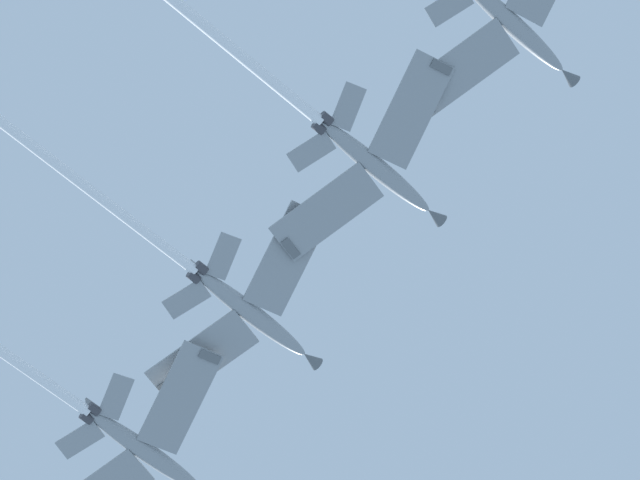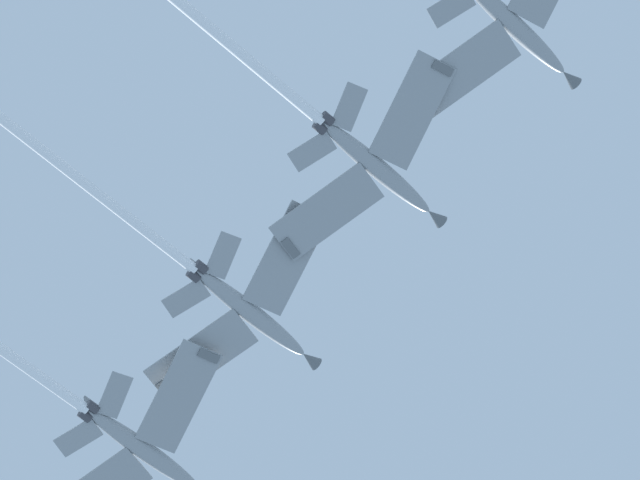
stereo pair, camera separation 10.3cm
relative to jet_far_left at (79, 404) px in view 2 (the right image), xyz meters
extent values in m
ellipsoid|color=gray|center=(5.04, 4.04, 1.94)|extent=(10.27, 8.68, 4.74)
ellipsoid|color=black|center=(6.48, 5.20, 3.12)|extent=(2.92, 2.62, 1.66)
cube|color=gray|center=(7.78, -0.55, 1.62)|extent=(6.95, 9.64, 1.22)
cube|color=#595E60|center=(10.10, -3.95, 1.65)|extent=(1.89, 1.37, 0.63)
cube|color=gray|center=(-0.12, 2.83, 0.51)|extent=(3.98, 3.46, 0.67)
cube|color=gray|center=(2.73, -0.73, 0.51)|extent=(2.93, 3.99, 0.67)
cube|color=#595E60|center=(1.14, 0.92, 1.91)|extent=(2.53, 2.08, 3.37)
cylinder|color=#38383D|center=(0.45, 0.94, 0.18)|extent=(1.43, 1.37, 1.05)
cylinder|color=#38383D|center=(1.01, 0.23, 0.18)|extent=(1.43, 1.37, 1.05)
ellipsoid|color=gray|center=(13.29, -7.37, 3.16)|extent=(10.22, 8.71, 4.90)
cone|color=#595E60|center=(18.26, -3.35, 5.17)|extent=(2.22, 2.12, 1.62)
ellipsoid|color=black|center=(14.71, -6.23, 4.36)|extent=(2.91, 2.63, 1.70)
cube|color=gray|center=(9.38, -3.72, 2.82)|extent=(9.29, 8.21, 1.27)
cube|color=#595E60|center=(6.55, -0.73, 2.85)|extent=(1.61, 1.82, 0.65)
cube|color=gray|center=(16.06, -11.95, 2.82)|extent=(6.97, 9.63, 1.27)
cube|color=#595E60|center=(18.39, -15.34, 2.85)|extent=(1.88, 1.38, 0.65)
cube|color=gray|center=(8.15, -8.61, 1.66)|extent=(3.98, 3.44, 0.69)
cube|color=gray|center=(11.02, -12.15, 1.66)|extent=(2.94, 3.99, 0.69)
cube|color=#595E60|center=(9.41, -10.52, 3.05)|extent=(2.55, 2.11, 3.39)
cylinder|color=#38383D|center=(8.73, -10.49, 1.32)|extent=(1.43, 1.37, 1.06)
cylinder|color=#38383D|center=(9.30, -11.19, 1.32)|extent=(1.43, 1.37, 1.06)
cylinder|color=white|center=(-1.79, -19.59, -3.06)|extent=(22.06, 18.10, 9.45)
ellipsoid|color=gray|center=(23.05, -19.59, 2.45)|extent=(10.33, 8.61, 4.75)
cone|color=#595E60|center=(28.09, -15.63, 4.38)|extent=(2.22, 2.10, 1.61)
ellipsoid|color=black|center=(24.49, -18.46, 3.63)|extent=(2.93, 2.60, 1.67)
cube|color=gray|center=(19.19, -15.88, 2.12)|extent=(9.26, 8.29, 1.23)
cube|color=#595E60|center=(16.40, -12.86, 2.15)|extent=(1.63, 1.82, 0.63)
cube|color=gray|center=(25.75, -24.21, 2.12)|extent=(6.89, 9.65, 1.23)
cube|color=#595E60|center=(28.03, -27.64, 2.15)|extent=(1.89, 1.36, 0.63)
cube|color=gray|center=(17.88, -20.76, 1.01)|extent=(3.98, 3.47, 0.67)
cube|color=gray|center=(20.70, -24.35, 1.01)|extent=(2.90, 3.99, 0.67)
cube|color=#595E60|center=(19.12, -22.68, 2.41)|extent=(2.55, 2.06, 3.37)
cylinder|color=#38383D|center=(18.43, -22.66, 0.69)|extent=(1.43, 1.36, 1.05)
cylinder|color=#38383D|center=(18.98, -23.36, 0.69)|extent=(1.43, 1.36, 1.05)
ellipsoid|color=gray|center=(33.62, -31.27, 3.21)|extent=(10.28, 8.65, 4.83)
cone|color=#595E60|center=(38.63, -27.28, 5.18)|extent=(2.22, 2.11, 1.62)
ellipsoid|color=black|center=(35.05, -30.13, 4.40)|extent=(2.92, 2.61, 1.68)
cube|color=gray|center=(29.75, -27.58, 2.88)|extent=(9.27, 8.25, 1.25)
cube|color=#595E60|center=(26.94, -24.58, 2.91)|extent=(1.62, 1.82, 0.64)
cube|color=gray|center=(28.46, -32.46, 1.74)|extent=(3.98, 3.46, 0.68)
camera|label=1|loc=(18.44, -25.69, -118.47)|focal=84.86mm
camera|label=2|loc=(18.34, -25.69, -118.47)|focal=84.86mm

